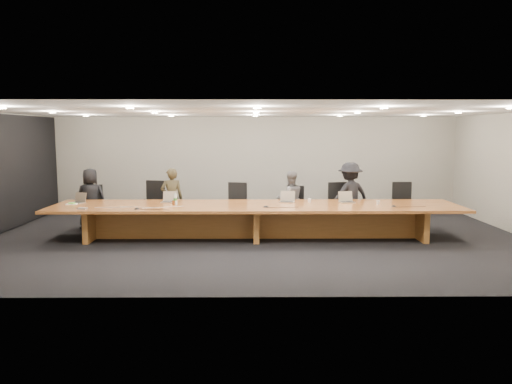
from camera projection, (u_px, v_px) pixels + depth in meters
ground at (256, 238)px, 11.13m from camera, size 12.00×12.00×0.00m
back_wall at (255, 164)px, 14.94m from camera, size 12.00×0.02×2.80m
conference_table at (256, 215)px, 11.07m from camera, size 9.00×1.80×0.75m
chair_far_left at (93, 206)px, 12.28m from camera, size 0.63×0.63×1.07m
chair_left at (152, 204)px, 12.33m from camera, size 0.73×0.73×1.17m
chair_mid_left at (235, 205)px, 12.27m from camera, size 0.69×0.69×1.13m
chair_mid_right at (293, 207)px, 12.33m from camera, size 0.67×0.67×1.04m
chair_right at (341, 205)px, 12.23m from camera, size 0.70×0.70×1.14m
chair_far_right at (405, 205)px, 12.27m from camera, size 0.61×0.61×1.14m
person_a at (91, 198)px, 12.25m from camera, size 0.76×0.53×1.47m
person_b at (172, 198)px, 12.18m from camera, size 0.60×0.46×1.49m
person_c at (290, 199)px, 12.26m from camera, size 0.80×0.69×1.40m
person_d at (350, 195)px, 12.20m from camera, size 1.20×0.94×1.62m
laptop_a at (77, 198)px, 11.31m from camera, size 0.37×0.33×0.24m
laptop_b at (169, 197)px, 11.41m from camera, size 0.35×0.27×0.26m
laptop_d at (287, 197)px, 11.42m from camera, size 0.38×0.31×0.26m
laptop_e at (347, 197)px, 11.37m from camera, size 0.37×0.30×0.26m
water_bottle at (175, 199)px, 11.06m from camera, size 0.08×0.08×0.24m
amber_mug at (174, 203)px, 11.05m from camera, size 0.09×0.09×0.10m
paper_cup_near at (310, 201)px, 11.39m from camera, size 0.10×0.10×0.09m
paper_cup_far at (378, 203)px, 11.08m from camera, size 0.09×0.09×0.08m
notepad at (72, 204)px, 11.13m from camera, size 0.25×0.20×0.01m
lime_gadget at (72, 203)px, 11.11m from camera, size 0.16×0.12×0.02m
av_box at (82, 209)px, 10.42m from camera, size 0.20×0.16×0.03m
mic_left at (137, 208)px, 10.41m from camera, size 0.17×0.17×0.03m
mic_center at (266, 206)px, 10.70m from camera, size 0.16×0.16×0.03m
mic_right at (394, 206)px, 10.79m from camera, size 0.12×0.12×0.03m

